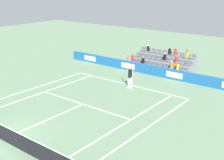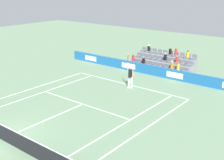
{
  "view_description": "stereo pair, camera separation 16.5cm",
  "coord_description": "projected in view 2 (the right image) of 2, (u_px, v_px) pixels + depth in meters",
  "views": [
    {
      "loc": [
        -13.66,
        7.71,
        8.11
      ],
      "look_at": [
        -0.29,
        -9.36,
        1.1
      ],
      "focal_mm": 47.97,
      "sensor_mm": 36.0,
      "label": 1
    },
    {
      "loc": [
        -13.79,
        7.61,
        8.11
      ],
      "look_at": [
        -0.29,
        -9.36,
        1.1
      ],
      "focal_mm": 47.97,
      "sensor_mm": 36.0,
      "label": 2
    }
  ],
  "objects": [
    {
      "name": "ground_plane",
      "position": [
        1.0,
        139.0,
        16.33
      ],
      "size": [
        80.0,
        80.0,
        0.0
      ],
      "primitive_type": "plane",
      "color": "gray"
    },
    {
      "name": "line_baseline",
      "position": [
        128.0,
        84.0,
        25.18
      ],
      "size": [
        10.97,
        0.1,
        0.01
      ],
      "primitive_type": "cube",
      "color": "white",
      "rests_on": "ground"
    },
    {
      "name": "line_service",
      "position": [
        83.0,
        104.0,
        21.09
      ],
      "size": [
        8.23,
        0.1,
        0.01
      ],
      "primitive_type": "cube",
      "color": "white",
      "rests_on": "ground"
    },
    {
      "name": "line_centre_service",
      "position": [
        47.0,
        119.0,
        18.71
      ],
      "size": [
        0.1,
        6.4,
        0.01
      ],
      "primitive_type": "cube",
      "color": "white",
      "rests_on": "ground"
    },
    {
      "name": "line_singles_sideline_left",
      "position": [
        40.0,
        93.0,
        23.19
      ],
      "size": [
        0.1,
        11.89,
        0.01
      ],
      "primitive_type": "cube",
      "color": "white",
      "rests_on": "ground"
    },
    {
      "name": "line_singles_sideline_right",
      "position": [
        126.0,
        122.0,
        18.32
      ],
      "size": [
        0.1,
        11.89,
        0.01
      ],
      "primitive_type": "cube",
      "color": "white",
      "rests_on": "ground"
    },
    {
      "name": "line_doubles_sideline_left",
      "position": [
        29.0,
        89.0,
        24.0
      ],
      "size": [
        0.1,
        11.89,
        0.01
      ],
      "primitive_type": "cube",
      "color": "white",
      "rests_on": "ground"
    },
    {
      "name": "line_doubles_sideline_right",
      "position": [
        145.0,
        129.0,
        17.5
      ],
      "size": [
        0.1,
        11.89,
        0.01
      ],
      "primitive_type": "cube",
      "color": "white",
      "rests_on": "ground"
    },
    {
      "name": "line_centre_mark",
      "position": [
        127.0,
        85.0,
        25.1
      ],
      "size": [
        0.1,
        0.2,
        0.01
      ],
      "primitive_type": "cube",
      "color": "white",
      "rests_on": "ground"
    },
    {
      "name": "sponsor_barrier",
      "position": [
        151.0,
        70.0,
        27.74
      ],
      "size": [
        19.89,
        0.22,
        0.91
      ],
      "color": "#1E66AD",
      "rests_on": "ground"
    },
    {
      "name": "tennis_net",
      "position": [
        0.0,
        131.0,
        16.18
      ],
      "size": [
        11.97,
        0.1,
        1.07
      ],
      "color": "#33383D",
      "rests_on": "ground"
    },
    {
      "name": "tennis_player",
      "position": [
        130.0,
        76.0,
        24.13
      ],
      "size": [
        0.54,
        0.42,
        2.85
      ],
      "color": "white",
      "rests_on": "ground"
    },
    {
      "name": "stadium_stand",
      "position": [
        163.0,
        64.0,
        29.43
      ],
      "size": [
        6.2,
        2.85,
        2.2
      ],
      "color": "gray",
      "rests_on": "ground"
    },
    {
      "name": "loose_tennis_ball",
      "position": [
        43.0,
        124.0,
        17.99
      ],
      "size": [
        0.07,
        0.07,
        0.07
      ],
      "primitive_type": "sphere",
      "color": "#D1E533",
      "rests_on": "ground"
    }
  ]
}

